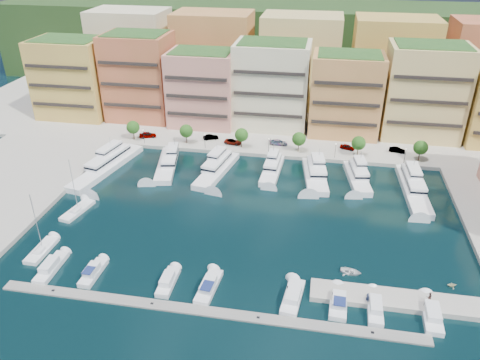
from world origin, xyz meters
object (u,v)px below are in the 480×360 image
Objects in this scene: tree_4 at (359,143)px; car_4 at (347,147)px; cruiser_4 at (209,287)px; cruiser_8 at (375,307)px; lamppost_2 at (269,143)px; yacht_5 at (357,175)px; sailboat_1 at (77,211)px; person_1 at (429,297)px; tree_1 at (186,131)px; lamppost_3 at (336,148)px; cruiser_6 at (293,297)px; car_0 at (148,135)px; lamppost_4 at (405,153)px; cruiser_0 at (51,268)px; tree_5 at (421,148)px; tree_0 at (133,127)px; person_0 at (368,297)px; car_2 at (233,142)px; yacht_2 at (217,167)px; tree_2 at (241,135)px; sailboat_0 at (42,251)px; tender_0 at (351,272)px; car_5 at (397,150)px; yacht_6 at (413,186)px; cruiser_9 at (431,314)px; tender_3 at (452,285)px; car_1 at (211,137)px; yacht_0 at (108,164)px; car_3 at (278,142)px; tree_3 at (299,139)px; lamppost_1 at (205,139)px; cruiser_1 at (93,273)px; cruiser_3 at (168,282)px; yacht_1 at (168,163)px; yacht_3 at (272,168)px; cruiser_7 at (338,303)px.

tree_4 is 1.37× the size of car_4.
cruiser_8 is (28.24, 0.03, -0.02)m from cruiser_4.
lamppost_2 is 22.43m from car_4.
yacht_5 is 67.29m from sailboat_1.
tree_1 is at bearing -47.11° from person_1.
cruiser_8 is (6.71, -55.79, -3.28)m from lamppost_3.
cruiser_6 is 76.75m from car_0.
lamppost_4 reaches higher than cruiser_4.
cruiser_0 is 66.93m from person_1.
tree_5 is 76.62m from car_0.
person_1 is at bearing -80.37° from tree_4.
tree_1 reaches higher than yacht_5.
tree_0 is 3.18× the size of person_0.
sailboat_1 is 2.68× the size of car_2.
yacht_5 is at bearing 3.12° from yacht_2.
tree_2 is 0.43× the size of sailboat_0.
car_5 is at bearing -4.87° from tender_0.
yacht_6 is 83.74m from sailboat_0.
sailboat_0 is 6.77× the size of person_1.
cruiser_9 reaches higher than tender_3.
car_5 is 62.69m from person_0.
cruiser_6 is at bearing -151.58° from car_2.
lamppost_2 is 61.24m from tender_3.
car_1 is at bearing 82.00° from car_2.
yacht_0 is 36.53m from sailboat_0.
car_3 reaches higher than tender_3.
cruiser_9 is at bearing -66.19° from tree_3.
yacht_6 reaches higher than car_2.
lamppost_1 reaches higher than cruiser_9.
tree_5 is at bearing -118.88° from car_5.
cruiser_1 is (-48.73, -45.99, -0.64)m from yacht_5.
car_2 is (-35.52, 59.83, 1.14)m from cruiser_8.
tree_1 reaches higher than cruiser_9.
yacht_0 reaches higher than cruiser_3.
lamppost_3 is at bearing -159.03° from tree_4.
yacht_1 is at bearing 79.76° from cruiser_0.
lamppost_2 reaches higher than cruiser_9.
person_1 is at bearing -170.34° from car_5.
cruiser_1 is 0.93× the size of cruiser_8.
tender_3 is at bearing 9.50° from cruiser_3.
yacht_3 is (26.19, -11.82, -3.53)m from tree_1.
yacht_2 is 5.56× the size of tender_0.
cruiser_7 is (16.58, -46.28, -0.64)m from yacht_3.
tree_2 reaches higher than tender_0.
car_1 is at bearing 86.54° from car_3.
tender_3 is (19.72, 8.29, -0.13)m from cruiser_7.
tender_3 is (49.42, 8.27, -0.11)m from cruiser_3.
cruiser_8 is at bearing -151.28° from car_0.
tree_1 is at bearing -11.66° from person_0.
tender_0 is 56.08m from car_3.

